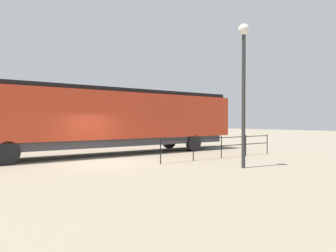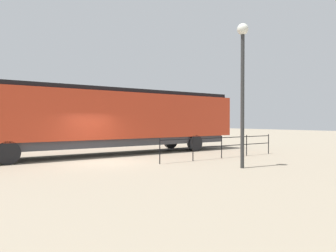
% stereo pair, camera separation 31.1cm
% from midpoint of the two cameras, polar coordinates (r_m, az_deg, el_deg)
% --- Properties ---
extents(ground_plane, '(120.00, 120.00, 0.00)m').
position_cam_midpoint_polar(ground_plane, '(16.15, -11.85, -6.33)').
color(ground_plane, gray).
extents(locomotive, '(3.04, 17.82, 3.94)m').
position_cam_midpoint_polar(locomotive, '(19.86, -9.94, 1.47)').
color(locomotive, red).
rests_on(locomotive, ground_plane).
extents(lamp_post, '(0.48, 0.48, 6.19)m').
position_cam_midpoint_polar(lamp_post, '(14.35, 12.64, 9.66)').
color(lamp_post, '#2D2D2D').
rests_on(lamp_post, ground_plane).
extents(platform_fence, '(0.05, 8.22, 1.21)m').
position_cam_midpoint_polar(platform_fence, '(17.80, 8.93, -3.10)').
color(platform_fence, black).
rests_on(platform_fence, ground_plane).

